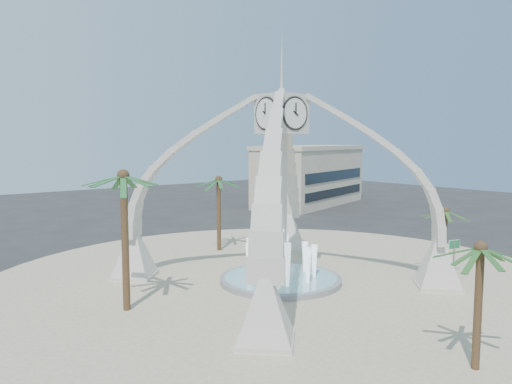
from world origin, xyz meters
TOP-DOWN VIEW (x-y plane):
  - ground at (0.00, 0.00)m, footprint 140.00×140.00m
  - plaza at (0.00, 0.00)m, footprint 40.00×40.00m
  - clock_tower at (-0.00, -0.00)m, footprint 17.94×17.94m
  - fountain at (0.00, 0.00)m, footprint 8.00×8.00m
  - building_ne at (30.00, 28.00)m, footprint 21.87×14.17m
  - palm_east at (9.65, -5.91)m, footprint 4.08×4.08m
  - palm_west at (-10.22, 1.19)m, footprint 4.52×4.52m
  - palm_north at (2.19, 10.50)m, footprint 4.39×4.39m
  - palm_south at (-1.95, -14.41)m, footprint 3.73×3.73m
  - street_sign at (10.15, -6.36)m, footprint 0.99×0.27m

SIDE VIEW (x-z plane):
  - ground at x=0.00m, z-range 0.00..0.00m
  - plaza at x=0.00m, z-range 0.00..0.06m
  - fountain at x=0.00m, z-range -1.52..2.10m
  - street_sign at x=10.15m, z-range 0.59..3.36m
  - building_ne at x=30.00m, z-range 0.01..8.61m
  - palm_east at x=9.65m, z-range 1.94..7.18m
  - palm_south at x=-1.95m, z-range 2.16..7.92m
  - palm_north at x=2.19m, z-range 2.60..9.45m
  - clock_tower at x=0.00m, z-range -1.66..14.64m
  - palm_west at x=-10.22m, z-range 3.21..11.51m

